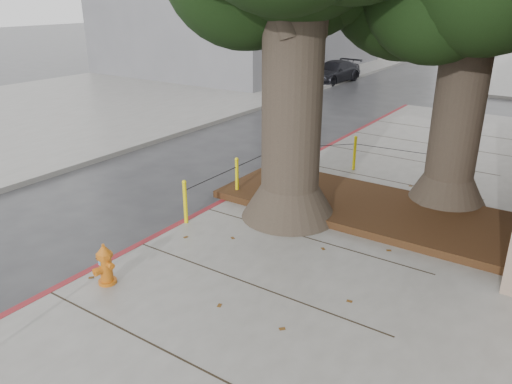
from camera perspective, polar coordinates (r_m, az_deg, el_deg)
ground at (r=8.70m, az=-3.72°, el=-10.18°), size 140.00×140.00×0.00m
sidewalk_opposite at (r=24.81m, az=-15.54°, el=10.45°), size 14.00×60.00×0.15m
curb_red at (r=11.52m, az=-4.03°, el=-1.43°), size 0.14×26.00×0.16m
planter_bed at (r=11.25m, az=12.21°, el=-1.61°), size 6.40×2.60×0.16m
bollard_ring at (r=12.19m, az=5.57°, el=2.81°), size 3.79×5.39×0.95m
fire_hydrant at (r=8.54m, az=-16.85°, el=-7.93°), size 0.38×0.36×0.72m
car_dark at (r=28.75m, az=8.89°, el=13.43°), size 1.97×4.08×1.14m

